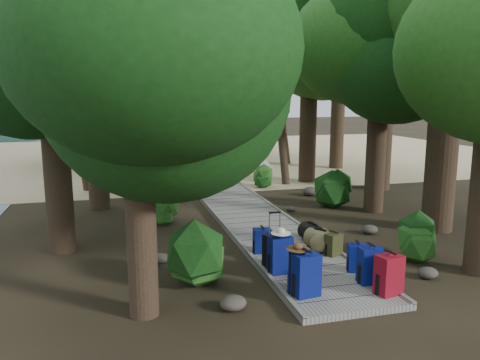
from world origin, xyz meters
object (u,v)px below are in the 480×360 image
object	(u,v)px
backpack_left_b	(301,270)
duffel_right_black	(312,233)
backpack_right_d	(334,243)
backpack_right_c	(357,256)
backpack_left_c	(280,253)
backpack_left_d	(262,239)
suitcase_on_boardwalk	(274,250)
backpack_right_b	(370,263)
backpack_right_a	(389,273)
lone_suitcase_on_sand	(215,170)
sun_lounger	(262,160)
backpack_left_a	(306,273)
kayak	(128,168)
duffel_right_khaki	(320,239)

from	to	relation	value
backpack_left_b	duffel_right_black	distance (m)	2.89
backpack_right_d	backpack_right_c	bearing A→B (deg)	-111.65
backpack_right_c	duffel_right_black	world-z (taller)	backpack_right_c
backpack_left_c	backpack_right_d	distance (m)	1.59
backpack_left_c	backpack_left_d	size ratio (longest dim) A/B	1.38
backpack_left_c	suitcase_on_boardwalk	bearing A→B (deg)	87.12
backpack_right_b	backpack_right_a	bearing A→B (deg)	-79.77
suitcase_on_boardwalk	lone_suitcase_on_sand	size ratio (longest dim) A/B	1.08
backpack_right_d	sun_lounger	world-z (taller)	sun_lounger
backpack_left_d	backpack_right_d	size ratio (longest dim) A/B	1.11
backpack_right_a	lone_suitcase_on_sand	world-z (taller)	backpack_right_a
suitcase_on_boardwalk	backpack_right_d	bearing A→B (deg)	-0.33
backpack_left_a	suitcase_on_boardwalk	xyz separation A→B (m)	(-0.07, 1.43, -0.08)
backpack_right_d	kayak	bearing A→B (deg)	84.31
backpack_right_d	lone_suitcase_on_sand	distance (m)	10.74
backpack_right_a	duffel_right_khaki	size ratio (longest dim) A/B	1.23
backpack_left_a	backpack_left_c	xyz separation A→B (m)	(-0.07, 1.11, -0.01)
backpack_left_d	sun_lounger	world-z (taller)	backpack_left_d
backpack_left_d	sun_lounger	size ratio (longest dim) A/B	0.29
backpack_left_b	duffel_right_black	size ratio (longest dim) A/B	1.19
duffel_right_black	sun_lounger	world-z (taller)	sun_lounger
backpack_left_b	duffel_right_khaki	xyz separation A→B (m)	(1.30, 2.04, -0.18)
backpack_right_a	backpack_right_c	size ratio (longest dim) A/B	1.28
backpack_left_d	backpack_right_a	world-z (taller)	backpack_right_a
backpack_right_b	lone_suitcase_on_sand	bearing A→B (deg)	94.93
backpack_left_d	suitcase_on_boardwalk	xyz separation A→B (m)	(-0.03, -0.88, 0.04)
backpack_left_a	lone_suitcase_on_sand	distance (m)	12.55
suitcase_on_boardwalk	kayak	xyz separation A→B (m)	(-2.43, 13.43, -0.27)
backpack_left_c	sun_lounger	xyz separation A→B (m)	(3.96, 13.63, -0.17)
backpack_left_c	lone_suitcase_on_sand	distance (m)	11.45
duffel_right_black	sun_lounger	xyz separation A→B (m)	(2.56, 11.98, 0.02)
duffel_right_khaki	backpack_left_d	bearing A→B (deg)	148.54
duffel_right_khaki	lone_suitcase_on_sand	world-z (taller)	lone_suitcase_on_sand
backpack_left_d	duffel_right_black	xyz separation A→B (m)	(1.36, 0.43, -0.08)
backpack_right_c	sun_lounger	distance (m)	14.18
backpack_left_b	backpack_right_b	size ratio (longest dim) A/B	1.05
backpack_right_a	duffel_right_khaki	distance (m)	2.55
backpack_left_a	backpack_left_c	size ratio (longest dim) A/B	1.03
backpack_right_d	duffel_right_black	world-z (taller)	backpack_right_d
backpack_right_c	kayak	xyz separation A→B (m)	(-3.89, 14.08, -0.24)
backpack_right_a	kayak	xyz separation A→B (m)	(-3.89, 15.17, -0.32)
backpack_right_c	backpack_right_d	distance (m)	0.99
backpack_right_b	kayak	world-z (taller)	backpack_right_b
backpack_left_b	backpack_right_c	bearing A→B (deg)	41.82
backpack_left_b	backpack_left_d	size ratio (longest dim) A/B	1.34
backpack_left_c	backpack_right_b	xyz separation A→B (m)	(1.40, -0.91, -0.03)
backpack_left_b	backpack_left_a	bearing A→B (deg)	-66.21
backpack_right_d	suitcase_on_boardwalk	world-z (taller)	suitcase_on_boardwalk
backpack_left_d	backpack_right_b	bearing A→B (deg)	-52.02
backpack_left_c	suitcase_on_boardwalk	distance (m)	0.33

